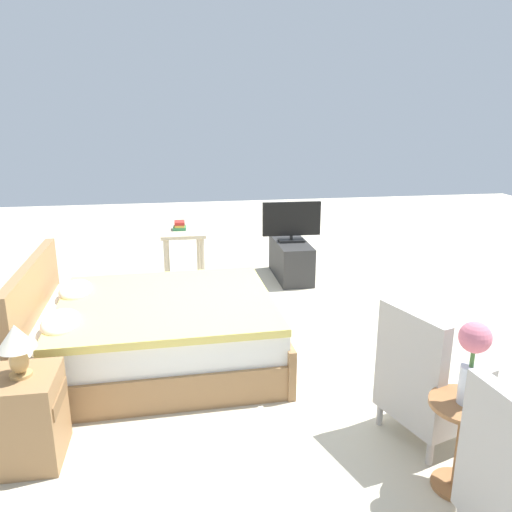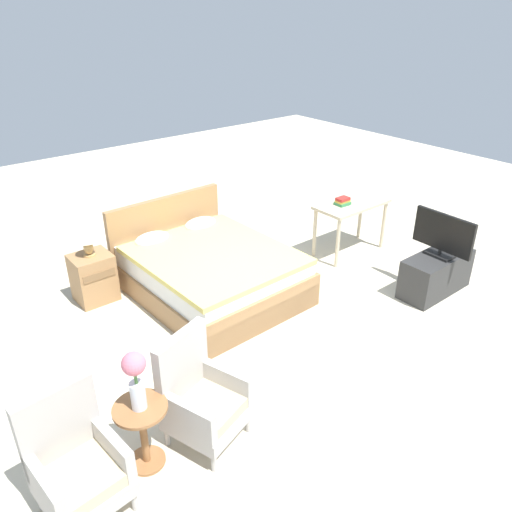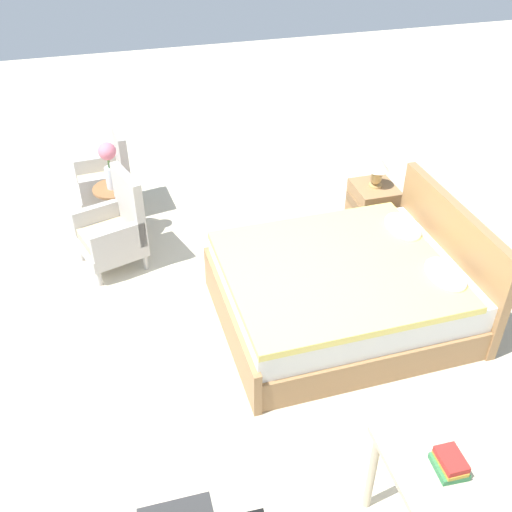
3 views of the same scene
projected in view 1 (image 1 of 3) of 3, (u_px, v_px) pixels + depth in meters
ground_plane at (260, 350)px, 4.56m from camera, size 16.00×16.00×0.00m
bed at (153, 332)px, 4.23m from camera, size 1.65×2.04×0.96m
armchair_by_window_right at (427, 386)px, 3.25m from camera, size 0.68×0.68×0.92m
side_table at (462, 435)px, 2.79m from camera, size 0.40×0.40×0.56m
flower_vase at (473, 354)px, 2.65m from camera, size 0.17×0.17×0.48m
nightstand at (27, 418)px, 3.06m from camera, size 0.44×0.41×0.57m
table_lamp at (16, 343)px, 2.92m from camera, size 0.22×0.22×0.33m
tv_stand at (291, 259)px, 6.51m from camera, size 0.96×0.40×0.49m
tv_flatscreen at (292, 221)px, 6.37m from camera, size 0.21×0.75×0.51m
vanity_desk at (183, 235)px, 6.22m from camera, size 1.04×0.52×0.73m
book_stack at (180, 226)px, 6.02m from camera, size 0.19×0.16×0.10m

